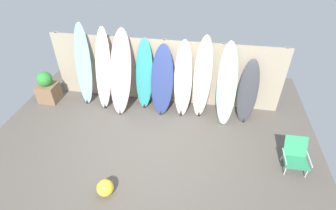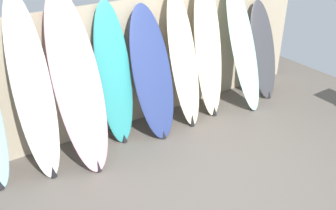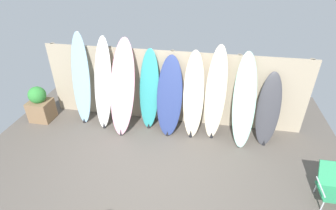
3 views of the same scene
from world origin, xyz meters
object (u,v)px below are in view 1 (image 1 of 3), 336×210
Objects in this scene: surfboard_teal_3 at (144,75)px; surfboard_cream_6 at (202,78)px; surfboard_white_1 at (103,70)px; planter_box at (47,88)px; surfboard_charcoal_8 at (248,92)px; surfboard_navy_4 at (162,81)px; beach_ball at (105,188)px; surfboard_cream_5 at (183,80)px; beach_chair at (296,154)px; surfboard_pink_2 at (120,73)px; surfboard_skyblue_0 at (83,66)px; surfboard_seafoam_7 at (227,85)px.

surfboard_cream_6 reaches higher than surfboard_teal_3.
surfboard_white_1 is at bearing -173.51° from surfboard_teal_3.
surfboard_charcoal_8 is at bearing 1.83° from planter_box.
planter_box is at bearing -174.57° from surfboard_white_1.
surfboard_navy_4 is 1.15× the size of surfboard_charcoal_8.
beach_ball is at bearing -101.57° from surfboard_navy_4.
surfboard_charcoal_8 reaches higher than planter_box.
planter_box reaches higher than beach_ball.
surfboard_cream_5 is (1.03, -0.12, 0.02)m from surfboard_teal_3.
surfboard_teal_3 is 1.03m from surfboard_cream_5.
beach_ball is at bearing -118.74° from surfboard_cream_6.
surfboard_navy_4 is at bearing 2.49° from planter_box.
surfboard_cream_5 is at bearing 2.35° from surfboard_navy_4.
beach_chair is (2.06, -1.55, -0.70)m from surfboard_cream_6.
surfboard_navy_4 is (1.55, -0.02, -0.16)m from surfboard_white_1.
surfboard_skyblue_0 is at bearing 171.04° from surfboard_pink_2.
surfboard_white_1 is at bearing 161.37° from beach_chair.
surfboard_seafoam_7 reaches higher than surfboard_teal_3.
surfboard_cream_5 is (0.53, 0.02, 0.06)m from surfboard_navy_4.
surfboard_white_1 reaches higher than surfboard_navy_4.
surfboard_skyblue_0 reaches higher than beach_ball.
surfboard_teal_3 is 5.81× the size of beach_ball.
surfboard_pink_2 is (1.07, -0.17, -0.03)m from surfboard_skyblue_0.
surfboard_cream_5 is (2.08, 0.00, -0.10)m from surfboard_white_1.
surfboard_teal_3 reaches higher than beach_ball.
beach_chair is at bearing -58.66° from surfboard_charcoal_8.
surfboard_skyblue_0 is 1.11× the size of surfboard_seafoam_7.
surfboard_white_1 is (0.57, -0.09, -0.02)m from surfboard_skyblue_0.
surfboard_skyblue_0 reaches higher than surfboard_charcoal_8.
surfboard_cream_6 is 1.33× the size of surfboard_charcoal_8.
surfboard_cream_6 is 0.62m from surfboard_seafoam_7.
surfboard_pink_2 is at bearing -160.28° from surfboard_teal_3.
surfboard_navy_4 reaches higher than planter_box.
surfboard_navy_4 is at bearing -177.65° from surfboard_cream_5.
surfboard_teal_3 is 0.97× the size of surfboard_seafoam_7.
beach_chair is at bearing -24.48° from surfboard_teal_3.
planter_box is (-3.74, -0.16, -0.53)m from surfboard_cream_5.
surfboard_cream_5 is 5.94× the size of beach_ball.
surfboard_pink_2 is at bearing 2.03° from planter_box.
surfboard_teal_3 reaches higher than beach_chair.
surfboard_cream_6 is (1.50, -0.07, 0.09)m from surfboard_teal_3.
surfboard_cream_5 reaches higher than planter_box.
beach_chair is (1.46, -1.44, -0.64)m from surfboard_seafoam_7.
surfboard_teal_3 is 3.04m from beach_ball.
surfboard_skyblue_0 is 4.28m from surfboard_charcoal_8.
surfboard_seafoam_7 reaches higher than beach_chair.
surfboard_teal_3 is 2.11m from surfboard_seafoam_7.
surfboard_seafoam_7 is at bearing -9.90° from surfboard_cream_6.
surfboard_skyblue_0 is 1.03× the size of surfboard_pink_2.
surfboard_cream_6 is at bearing 178.26° from surfboard_charcoal_8.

